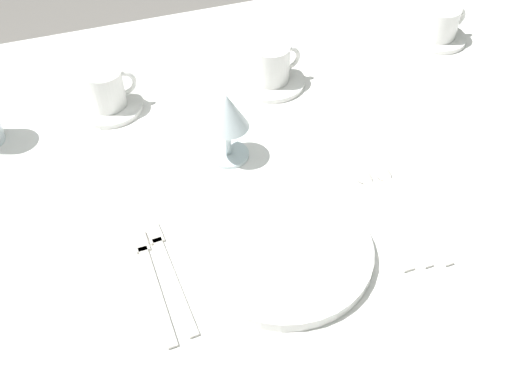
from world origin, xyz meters
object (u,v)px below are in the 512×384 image
object	(u,v)px
fork_inner	(152,280)
spoon_soup	(382,203)
dinner_knife	(376,220)
dinner_plate	(283,251)
coffee_cup_left	(271,63)
spoon_dessert	(402,200)
coffee_cup_far	(440,22)
coffee_cup_right	(106,88)
fork_outer	(169,271)
wine_glass_centre	(227,115)

from	to	relation	value
fork_inner	spoon_soup	bearing A→B (deg)	3.99
dinner_knife	spoon_soup	size ratio (longest dim) A/B	0.99
dinner_plate	coffee_cup_left	distance (m)	0.45
spoon_dessert	coffee_cup_far	world-z (taller)	coffee_cup_far
dinner_plate	coffee_cup_far	bearing A→B (deg)	39.94
coffee_cup_right	fork_outer	bearing A→B (deg)	-88.26
dinner_plate	dinner_knife	world-z (taller)	dinner_plate
dinner_plate	wine_glass_centre	bearing A→B (deg)	91.96
fork_outer	fork_inner	size ratio (longest dim) A/B	1.02
spoon_soup	spoon_dessert	distance (m)	0.03
dinner_knife	coffee_cup_far	xyz separation A→B (m)	(0.38, 0.44, 0.04)
coffee_cup_left	wine_glass_centre	world-z (taller)	wine_glass_centre
fork_inner	dinner_plate	bearing A→B (deg)	-5.00
coffee_cup_left	coffee_cup_right	bearing A→B (deg)	175.56
dinner_knife	spoon_dessert	size ratio (longest dim) A/B	0.98
fork_outer	coffee_cup_left	size ratio (longest dim) A/B	2.12
spoon_soup	coffee_cup_far	size ratio (longest dim) A/B	2.17
fork_inner	coffee_cup_far	size ratio (longest dim) A/B	2.04
fork_inner	spoon_soup	size ratio (longest dim) A/B	0.94
wine_glass_centre	spoon_soup	bearing A→B (deg)	-44.42
dinner_knife	spoon_soup	distance (m)	0.04
dinner_plate	wine_glass_centre	distance (m)	0.25
spoon_dessert	coffee_cup_far	distance (m)	0.53
dinner_plate	spoon_dessert	xyz separation A→B (m)	(0.23, 0.04, -0.01)
spoon_soup	fork_outer	bearing A→B (deg)	-176.99
dinner_plate	coffee_cup_left	xyz separation A→B (m)	(0.14, 0.42, 0.04)
fork_inner	spoon_dessert	distance (m)	0.42
fork_inner	coffee_cup_far	distance (m)	0.86
dinner_plate	fork_inner	size ratio (longest dim) A/B	1.27
fork_inner	wine_glass_centre	distance (m)	0.31
coffee_cup_right	coffee_cup_far	distance (m)	0.73
dinner_knife	spoon_dessert	world-z (taller)	spoon_dessert
fork_outer	coffee_cup_right	bearing A→B (deg)	91.74
wine_glass_centre	spoon_dessert	bearing A→B (deg)	-40.86
dinner_knife	wine_glass_centre	distance (m)	0.30
spoon_soup	wine_glass_centre	xyz separation A→B (m)	(-0.20, 0.20, 0.09)
fork_outer	spoon_dessert	size ratio (longest dim) A/B	0.95
spoon_soup	wine_glass_centre	distance (m)	0.29
dinner_knife	coffee_cup_far	distance (m)	0.59
dinner_plate	fork_outer	world-z (taller)	dinner_plate
dinner_plate	fork_outer	bearing A→B (deg)	171.52
coffee_cup_left	dinner_knife	bearing A→B (deg)	-86.49
dinner_knife	coffee_cup_right	distance (m)	0.56
coffee_cup_far	dinner_knife	bearing A→B (deg)	-130.72
dinner_plate	dinner_knife	bearing A→B (deg)	4.91
coffee_cup_right	spoon_dessert	bearing A→B (deg)	-45.13
spoon_soup	wine_glass_centre	bearing A→B (deg)	135.58
fork_outer	spoon_dessert	world-z (taller)	spoon_dessert
spoon_dessert	wine_glass_centre	bearing A→B (deg)	139.14
spoon_soup	coffee_cup_left	bearing A→B (deg)	97.92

